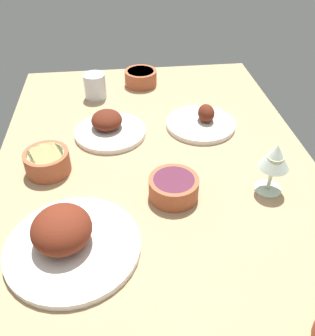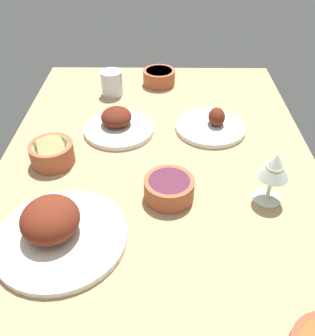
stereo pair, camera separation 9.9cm
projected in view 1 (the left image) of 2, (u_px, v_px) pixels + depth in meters
The scene contains 9 objects.
dining_table at pixel (157, 179), 101.50cm from camera, with size 140.00×90.00×4.00cm, color tan.
plate_center_main at pixel (67, 238), 78.42cm from camera, with size 29.41×29.41×9.92cm.
plate_far_side at pixel (109, 127), 114.59cm from camera, with size 22.10×22.10×6.88cm.
plate_near_viewer at pixel (202, 122), 118.36cm from camera, with size 22.19×22.19×6.93cm.
bowl_pasta at pixel (142, 77), 140.72cm from camera, with size 12.18×12.18×5.62cm.
bowl_onions at pixel (174, 187), 91.58cm from camera, with size 12.55×12.55×5.47cm.
bowl_potatoes at pixel (47, 161), 99.19cm from camera, with size 12.14×12.14×6.11cm.
wine_glass at pixel (275, 159), 89.04cm from camera, with size 7.60×7.60×14.00cm.
water_tumbler at pixel (95, 86), 131.60cm from camera, with size 7.81×7.81×8.93cm, color silver.
Camera 1 is at (-76.63, 9.05, 68.01)cm, focal length 39.30 mm.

